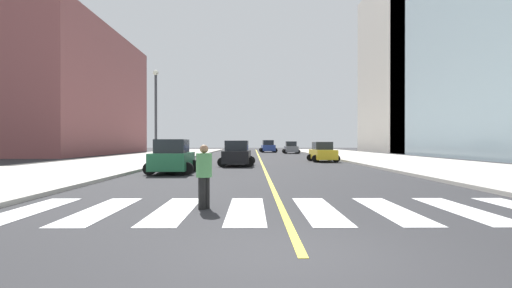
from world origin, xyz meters
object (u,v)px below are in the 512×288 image
object	(u,v)px
car_gray_fifth	(291,148)
pedestrian_crossing	(204,174)
car_blue_fourth	(268,147)
car_black_second	(237,154)
car_yellow_nearest	(323,152)
car_green_third	(173,157)
street_lamp	(156,107)

from	to	relation	value
car_gray_fifth	pedestrian_crossing	xyz separation A→B (m)	(-6.97, -47.84, 0.06)
car_blue_fourth	car_black_second	bearing A→B (deg)	81.43
car_yellow_nearest	car_green_third	bearing A→B (deg)	47.94
car_green_third	pedestrian_crossing	distance (m)	11.66
car_black_second	car_yellow_nearest	bearing A→B (deg)	42.15
car_gray_fifth	street_lamp	bearing A→B (deg)	64.33
car_gray_fifth	pedestrian_crossing	bearing A→B (deg)	82.45
pedestrian_crossing	car_gray_fifth	bearing A→B (deg)	23.37
pedestrian_crossing	street_lamp	distance (m)	22.13
car_gray_fifth	pedestrian_crossing	world-z (taller)	car_gray_fifth
car_yellow_nearest	car_black_second	xyz separation A→B (m)	(-7.21, -6.07, 0.04)
car_gray_fifth	car_green_third	bearing A→B (deg)	75.34
car_green_third	car_yellow_nearest	bearing A→B (deg)	48.97
car_black_second	car_blue_fourth	bearing A→B (deg)	86.31
car_blue_fourth	pedestrian_crossing	size ratio (longest dim) A/B	2.82
car_yellow_nearest	car_gray_fifth	bearing A→B (deg)	-91.37
car_black_second	car_gray_fifth	distance (m)	30.89
car_gray_fifth	car_black_second	bearing A→B (deg)	77.95
car_yellow_nearest	street_lamp	distance (m)	14.54
car_gray_fifth	street_lamp	size ratio (longest dim) A/B	0.56
car_blue_fourth	street_lamp	distance (m)	35.17
car_black_second	pedestrian_crossing	distance (m)	17.72
car_yellow_nearest	car_black_second	size ratio (longest dim) A/B	0.95
car_gray_fifth	pedestrian_crossing	size ratio (longest dim) A/B	2.48
car_green_third	pedestrian_crossing	world-z (taller)	car_green_third
car_gray_fifth	car_blue_fourth	bearing A→B (deg)	-63.34
car_green_third	car_gray_fifth	bearing A→B (deg)	73.37
car_black_second	pedestrian_crossing	bearing A→B (deg)	-88.39
pedestrian_crossing	street_lamp	xyz separation A→B (m)	(-6.42, 20.88, 3.54)
car_green_third	car_blue_fourth	world-z (taller)	car_blue_fourth
car_black_second	car_gray_fifth	xyz separation A→B (m)	(6.84, 30.12, -0.00)
car_blue_fourth	pedestrian_crossing	bearing A→B (deg)	83.15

